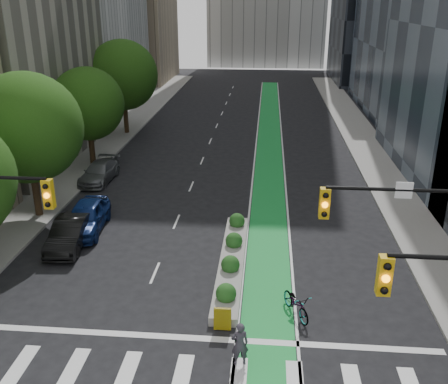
% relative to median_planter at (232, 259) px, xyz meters
% --- Properties ---
extents(ground, '(160.00, 160.00, 0.00)m').
position_rel_median_planter_xyz_m(ground, '(-1.20, -7.04, -0.37)').
color(ground, black).
rests_on(ground, ground).
extents(sidewalk_left, '(3.60, 90.00, 0.15)m').
position_rel_median_planter_xyz_m(sidewalk_left, '(-13.00, 17.96, -0.30)').
color(sidewalk_left, gray).
rests_on(sidewalk_left, ground).
extents(sidewalk_right, '(3.60, 90.00, 0.15)m').
position_rel_median_planter_xyz_m(sidewalk_right, '(10.60, 17.96, -0.30)').
color(sidewalk_right, gray).
rests_on(sidewalk_right, ground).
extents(bike_lane_paint, '(2.20, 70.00, 0.01)m').
position_rel_median_planter_xyz_m(bike_lane_paint, '(1.80, 22.96, -0.37)').
color(bike_lane_paint, green).
rests_on(bike_lane_paint, ground).
extents(tree_mid, '(6.40, 6.40, 8.78)m').
position_rel_median_planter_xyz_m(tree_mid, '(-12.20, 4.96, 5.20)').
color(tree_mid, black).
rests_on(tree_mid, ground).
extents(tree_midfar, '(5.60, 5.60, 7.76)m').
position_rel_median_planter_xyz_m(tree_midfar, '(-12.20, 14.96, 4.57)').
color(tree_midfar, black).
rests_on(tree_midfar, ground).
extents(tree_far, '(6.60, 6.60, 9.00)m').
position_rel_median_planter_xyz_m(tree_far, '(-12.20, 24.96, 5.32)').
color(tree_far, black).
rests_on(tree_far, ground).
extents(signal_right, '(5.82, 0.51, 7.20)m').
position_rel_median_planter_xyz_m(signal_right, '(7.47, -6.57, 4.43)').
color(signal_right, black).
rests_on(signal_right, ground).
extents(median_planter, '(1.20, 10.26, 1.10)m').
position_rel_median_planter_xyz_m(median_planter, '(0.00, 0.00, 0.00)').
color(median_planter, gray).
rests_on(median_planter, ground).
extents(bicycle, '(1.58, 2.25, 1.12)m').
position_rel_median_planter_xyz_m(bicycle, '(3.00, -3.89, 0.19)').
color(bicycle, gray).
rests_on(bicycle, ground).
extents(cyclist, '(0.74, 0.58, 1.78)m').
position_rel_median_planter_xyz_m(cyclist, '(0.80, -7.16, 0.52)').
color(cyclist, '#36323C').
rests_on(cyclist, ground).
extents(parked_car_left_near, '(2.37, 5.12, 1.70)m').
position_rel_median_planter_xyz_m(parked_car_left_near, '(-8.61, 3.34, 0.48)').
color(parked_car_left_near, '#0D1E51').
rests_on(parked_car_left_near, ground).
extents(parked_car_left_mid, '(1.99, 4.71, 1.51)m').
position_rel_median_planter_xyz_m(parked_car_left_mid, '(-8.82, 1.34, 0.38)').
color(parked_car_left_mid, black).
rests_on(parked_car_left_mid, ground).
extents(parked_car_left_far, '(2.12, 4.85, 1.39)m').
position_rel_median_planter_xyz_m(parked_car_left_far, '(-10.52, 11.49, 0.32)').
color(parked_car_left_far, slate).
rests_on(parked_car_left_far, ground).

